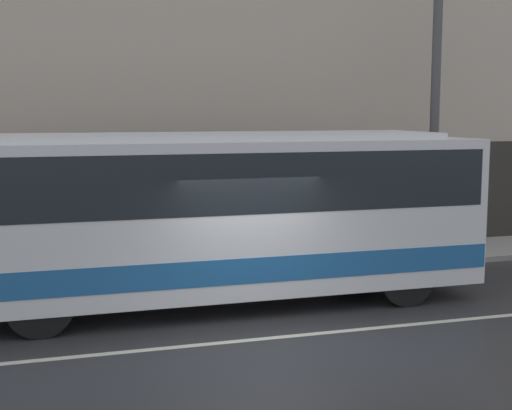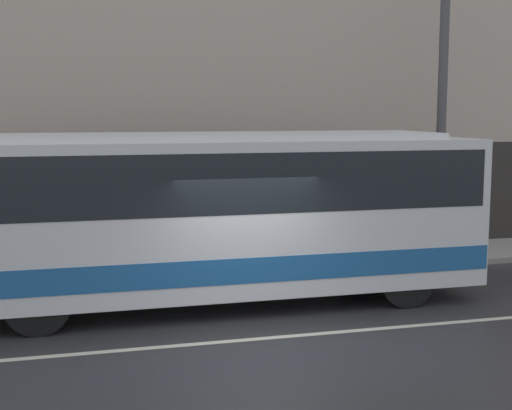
# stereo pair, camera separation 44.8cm
# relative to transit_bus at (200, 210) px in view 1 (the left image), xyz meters

# --- Properties ---
(ground_plane) EXTENTS (60.00, 60.00, 0.00)m
(ground_plane) POSITION_rel_transit_bus_xyz_m (0.59, -2.24, -1.82)
(ground_plane) COLOR #2D2D30
(sidewalk) EXTENTS (60.00, 2.40, 0.13)m
(sidewalk) POSITION_rel_transit_bus_xyz_m (0.59, 2.96, -1.75)
(sidewalk) COLOR #A09E99
(sidewalk) RESTS_ON ground_plane
(building_facade) EXTENTS (60.00, 0.35, 12.28)m
(building_facade) POSITION_rel_transit_bus_xyz_m (0.59, 4.30, 4.12)
(building_facade) COLOR #B7A899
(building_facade) RESTS_ON ground_plane
(lane_stripe) EXTENTS (54.00, 0.14, 0.01)m
(lane_stripe) POSITION_rel_transit_bus_xyz_m (0.59, -2.24, -1.81)
(lane_stripe) COLOR beige
(lane_stripe) RESTS_ON ground_plane
(transit_bus) EXTENTS (10.58, 2.55, 3.23)m
(transit_bus) POSITION_rel_transit_bus_xyz_m (0.00, 0.00, 0.00)
(transit_bus) COLOR silver
(transit_bus) RESTS_ON ground_plane
(utility_pole_near) EXTENTS (0.22, 0.22, 7.27)m
(utility_pole_near) POSITION_rel_transit_bus_xyz_m (6.32, 2.49, 1.95)
(utility_pole_near) COLOR #4C4C4F
(utility_pole_near) RESTS_ON sidewalk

